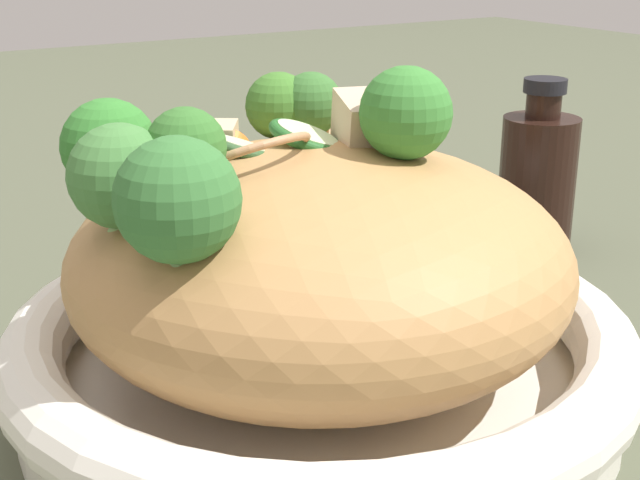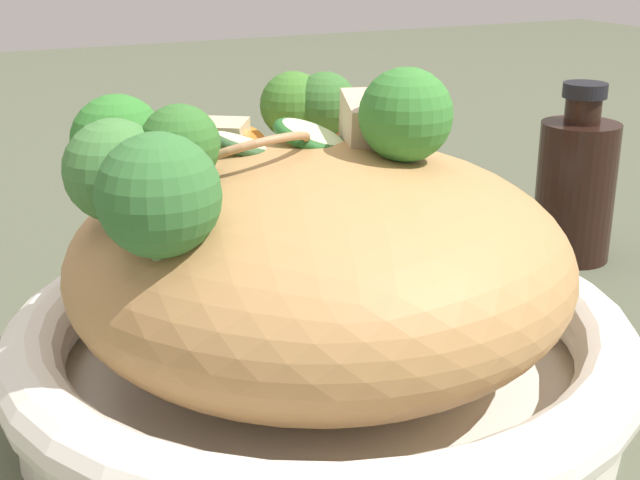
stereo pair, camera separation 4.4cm
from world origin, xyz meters
TOP-DOWN VIEW (x-y plane):
  - ground_plane at (0.00, 0.00)m, footprint 3.00×3.00m
  - serving_bowl at (0.00, 0.00)m, footprint 0.33×0.33m
  - noodle_heap at (0.00, -0.00)m, footprint 0.25×0.25m
  - broccoli_florets at (0.05, -0.01)m, footprint 0.19×0.17m
  - carrot_coins at (-0.02, -0.08)m, footprint 0.12×0.07m
  - zucchini_slices at (0.01, -0.02)m, footprint 0.08×0.06m
  - chicken_chunks at (-0.03, -0.03)m, footprint 0.11×0.12m
  - soy_sauce_bottle at (-0.27, -0.11)m, footprint 0.06×0.06m

SIDE VIEW (x-z plane):
  - ground_plane at x=0.00m, z-range 0.00..0.00m
  - serving_bowl at x=0.00m, z-range 0.00..0.06m
  - soy_sauce_bottle at x=-0.27m, z-range -0.01..0.12m
  - noodle_heap at x=0.00m, z-range 0.02..0.15m
  - carrot_coins at x=-0.02m, z-range 0.10..0.14m
  - chicken_chunks at x=-0.03m, z-range 0.11..0.16m
  - zucchini_slices at x=0.01m, z-range 0.13..0.15m
  - broccoli_florets at x=0.05m, z-range 0.10..0.18m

